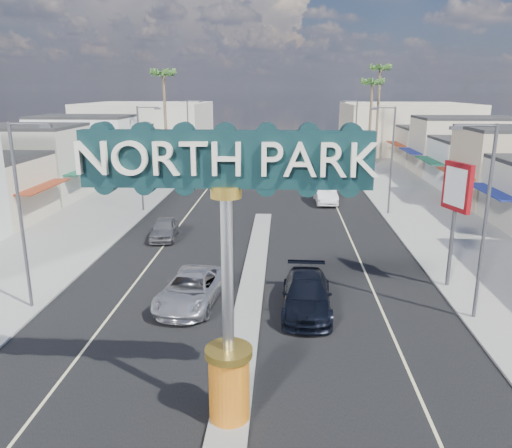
# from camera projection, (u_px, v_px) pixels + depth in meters

# --- Properties ---
(ground) EXTENTS (160.00, 160.00, 0.00)m
(ground) POSITION_uv_depth(u_px,v_px,m) (264.00, 213.00, 43.16)
(ground) COLOR gray
(ground) RESTS_ON ground
(road) EXTENTS (20.00, 120.00, 0.01)m
(road) POSITION_uv_depth(u_px,v_px,m) (264.00, 213.00, 43.16)
(road) COLOR black
(road) RESTS_ON ground
(median_island) EXTENTS (1.30, 30.00, 0.16)m
(median_island) POSITION_uv_depth(u_px,v_px,m) (253.00, 281.00, 27.73)
(median_island) COLOR gray
(median_island) RESTS_ON ground
(sidewalk_left) EXTENTS (8.00, 120.00, 0.12)m
(sidewalk_left) POSITION_uv_depth(u_px,v_px,m) (105.00, 210.00, 43.89)
(sidewalk_left) COLOR gray
(sidewalk_left) RESTS_ON ground
(sidewalk_right) EXTENTS (8.00, 120.00, 0.12)m
(sidewalk_right) POSITION_uv_depth(u_px,v_px,m) (428.00, 214.00, 42.40)
(sidewalk_right) COLOR gray
(sidewalk_right) RESTS_ON ground
(storefront_row_left) EXTENTS (12.00, 42.00, 6.00)m
(storefront_row_left) POSITION_uv_depth(u_px,v_px,m) (56.00, 156.00, 56.17)
(storefront_row_left) COLOR beige
(storefront_row_left) RESTS_ON ground
(storefront_row_right) EXTENTS (12.00, 42.00, 6.00)m
(storefront_row_right) POSITION_uv_depth(u_px,v_px,m) (492.00, 160.00, 53.61)
(storefront_row_right) COLOR #B7B29E
(storefront_row_right) RESTS_ON ground
(backdrop_far_left) EXTENTS (20.00, 20.00, 8.00)m
(backdrop_far_left) POSITION_uv_depth(u_px,v_px,m) (148.00, 126.00, 86.63)
(backdrop_far_left) COLOR #B7B29E
(backdrop_far_left) RESTS_ON ground
(backdrop_far_right) EXTENTS (20.00, 20.00, 8.00)m
(backdrop_far_right) POSITION_uv_depth(u_px,v_px,m) (405.00, 128.00, 84.28)
(backdrop_far_right) COLOR beige
(backdrop_far_right) RESTS_ON ground
(gateway_sign) EXTENTS (8.20, 1.50, 9.15)m
(gateway_sign) POSITION_uv_depth(u_px,v_px,m) (227.00, 247.00, 14.61)
(gateway_sign) COLOR orange
(gateway_sign) RESTS_ON median_island
(traffic_signal_left) EXTENTS (5.09, 0.45, 6.00)m
(traffic_signal_left) POSITION_uv_depth(u_px,v_px,m) (188.00, 145.00, 56.01)
(traffic_signal_left) COLOR #47474C
(traffic_signal_left) RESTS_ON ground
(traffic_signal_right) EXTENTS (5.09, 0.45, 6.00)m
(traffic_signal_right) POSITION_uv_depth(u_px,v_px,m) (352.00, 146.00, 55.03)
(traffic_signal_right) COLOR #47474C
(traffic_signal_right) RESTS_ON ground
(streetlight_l_near) EXTENTS (2.03, 0.22, 9.00)m
(streetlight_l_near) POSITION_uv_depth(u_px,v_px,m) (23.00, 208.00, 23.12)
(streetlight_l_near) COLOR #47474C
(streetlight_l_near) RESTS_ON ground
(streetlight_l_mid) EXTENTS (2.03, 0.22, 9.00)m
(streetlight_l_mid) POSITION_uv_depth(u_px,v_px,m) (142.00, 153.00, 42.38)
(streetlight_l_mid) COLOR #47474C
(streetlight_l_mid) RESTS_ON ground
(streetlight_l_far) EXTENTS (2.03, 0.22, 9.00)m
(streetlight_l_far) POSITION_uv_depth(u_px,v_px,m) (189.00, 132.00, 63.58)
(streetlight_l_far) COLOR #47474C
(streetlight_l_far) RESTS_ON ground
(streetlight_r_near) EXTENTS (2.03, 0.22, 9.00)m
(streetlight_r_near) POSITION_uv_depth(u_px,v_px,m) (482.00, 214.00, 22.00)
(streetlight_r_near) COLOR #47474C
(streetlight_r_near) RESTS_ON ground
(streetlight_r_mid) EXTENTS (2.03, 0.22, 9.00)m
(streetlight_r_mid) POSITION_uv_depth(u_px,v_px,m) (390.00, 155.00, 41.27)
(streetlight_r_mid) COLOR #47474C
(streetlight_r_mid) RESTS_ON ground
(streetlight_r_far) EXTENTS (2.03, 0.22, 9.00)m
(streetlight_r_far) POSITION_uv_depth(u_px,v_px,m) (354.00, 132.00, 62.46)
(streetlight_r_far) COLOR #47474C
(streetlight_r_far) RESTS_ON ground
(palm_left_far) EXTENTS (2.60, 2.60, 13.10)m
(palm_left_far) POSITION_uv_depth(u_px,v_px,m) (163.00, 79.00, 60.09)
(palm_left_far) COLOR brown
(palm_left_far) RESTS_ON ground
(palm_right_mid) EXTENTS (2.60, 2.60, 12.10)m
(palm_right_mid) POSITION_uv_depth(u_px,v_px,m) (372.00, 87.00, 64.72)
(palm_right_mid) COLOR brown
(palm_right_mid) RESTS_ON ground
(palm_right_far) EXTENTS (2.60, 2.60, 14.10)m
(palm_right_far) POSITION_uv_depth(u_px,v_px,m) (380.00, 74.00, 69.92)
(palm_right_far) COLOR brown
(palm_right_far) RESTS_ON ground
(suv_left) EXTENTS (3.34, 6.01, 1.59)m
(suv_left) POSITION_uv_depth(u_px,v_px,m) (191.00, 289.00, 24.74)
(suv_left) COLOR #B4B4B9
(suv_left) RESTS_ON ground
(suv_right) EXTENTS (2.49, 5.79, 1.66)m
(suv_right) POSITION_uv_depth(u_px,v_px,m) (307.00, 295.00, 23.98)
(suv_right) COLOR black
(suv_right) RESTS_ON ground
(car_parked_left) EXTENTS (2.06, 4.43, 1.47)m
(car_parked_left) POSITION_uv_depth(u_px,v_px,m) (164.00, 229.00, 35.65)
(car_parked_left) COLOR slate
(car_parked_left) RESTS_ON ground
(car_parked_right) EXTENTS (2.07, 5.37, 1.74)m
(car_parked_right) POSITION_uv_depth(u_px,v_px,m) (325.00, 194.00, 46.77)
(car_parked_right) COLOR white
(car_parked_right) RESTS_ON ground
(bank_pylon_sign) EXTENTS (0.90, 2.06, 6.66)m
(bank_pylon_sign) POSITION_uv_depth(u_px,v_px,m) (456.00, 194.00, 25.73)
(bank_pylon_sign) COLOR #47474C
(bank_pylon_sign) RESTS_ON sidewalk_right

